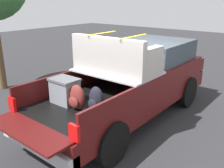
{
  "coord_description": "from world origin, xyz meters",
  "views": [
    {
      "loc": [
        -4.89,
        -3.44,
        2.97
      ],
      "look_at": [
        -0.6,
        0.0,
        1.1
      ],
      "focal_mm": 40.0,
      "sensor_mm": 36.0,
      "label": 1
    }
  ],
  "objects": [
    {
      "name": "ground_plane",
      "position": [
        0.0,
        0.0,
        0.0
      ],
      "size": [
        40.0,
        40.0,
        0.0
      ],
      "primitive_type": "plane",
      "color": "#262628"
    },
    {
      "name": "pickup_truck",
      "position": [
        0.37,
        0.0,
        0.98
      ],
      "size": [
        6.05,
        2.06,
        2.23
      ],
      "color": "#470F0F",
      "rests_on": "ground_plane"
    }
  ]
}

